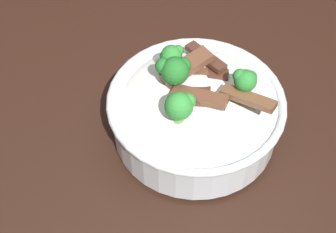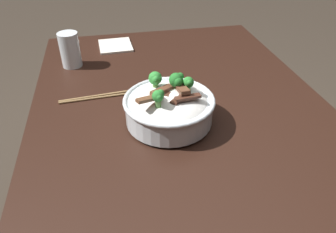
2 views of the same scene
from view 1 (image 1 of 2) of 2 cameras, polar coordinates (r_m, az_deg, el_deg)
dining_table at (r=0.81m, az=-6.91°, el=-6.85°), size 1.23×0.93×0.77m
rice_bowl at (r=0.69m, az=3.34°, el=0.95°), size 0.26×0.26×0.15m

